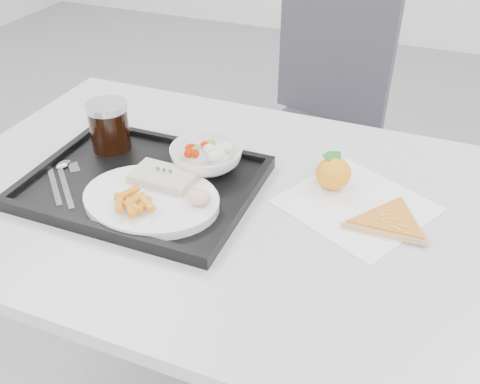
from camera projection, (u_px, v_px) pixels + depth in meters
table at (226, 221)px, 1.11m from camera, size 1.20×0.80×0.75m
chair at (321, 113)px, 1.84m from camera, size 0.51×0.51×0.93m
tray at (143, 184)px, 1.09m from camera, size 0.45×0.35×0.03m
dinner_plate at (151, 200)px, 1.02m from camera, size 0.27×0.27×0.02m
fish_fillet at (163, 176)px, 1.05m from camera, size 0.13×0.08×0.02m
bread_roll at (199, 197)px, 0.99m from camera, size 0.05×0.05×0.03m
salad_bowl at (206, 157)px, 1.12m from camera, size 0.15×0.15×0.05m
cola_glass at (109, 125)px, 1.17m from camera, size 0.09×0.09×0.11m
cutlery at (62, 177)px, 1.10m from camera, size 0.14×0.15×0.01m
napkin at (356, 205)px, 1.04m from camera, size 0.33×0.33×0.00m
tangerine at (333, 173)px, 1.08m from camera, size 0.09×0.09×0.07m
pizza_slice at (390, 221)px, 0.99m from camera, size 0.25×0.25×0.02m
carrot_pile at (133, 202)px, 0.98m from camera, size 0.10×0.08×0.02m
salad_contents at (211, 151)px, 1.12m from camera, size 0.09×0.08×0.02m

